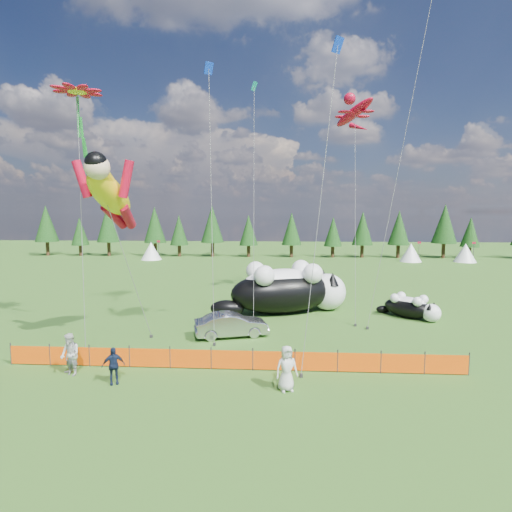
{
  "coord_description": "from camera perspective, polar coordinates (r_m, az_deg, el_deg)",
  "views": [
    {
      "loc": [
        2.27,
        -21.28,
        7.53
      ],
      "look_at": [
        0.73,
        4.0,
        4.72
      ],
      "focal_mm": 28.0,
      "sensor_mm": 36.0,
      "label": 1
    }
  ],
  "objects": [
    {
      "name": "ground",
      "position": [
        22.69,
        -2.51,
        -13.05
      ],
      "size": [
        160.0,
        160.0,
        0.0
      ],
      "primitive_type": "plane",
      "color": "#133409",
      "rests_on": "ground"
    },
    {
      "name": "safety_fence",
      "position": [
        19.72,
        -3.46,
        -14.55
      ],
      "size": [
        22.06,
        0.06,
        1.1
      ],
      "color": "#262626",
      "rests_on": "ground"
    },
    {
      "name": "tree_line",
      "position": [
        66.41,
        1.53,
        3.3
      ],
      "size": [
        90.0,
        4.0,
        8.0
      ],
      "primitive_type": null,
      "color": "black",
      "rests_on": "ground"
    },
    {
      "name": "festival_tents",
      "position": [
        62.2,
        11.55,
        0.56
      ],
      "size": [
        50.0,
        3.2,
        2.8
      ],
      "primitive_type": null,
      "color": "white",
      "rests_on": "ground"
    },
    {
      "name": "cat_large",
      "position": [
        29.98,
        4.61,
        -4.69
      ],
      "size": [
        10.2,
        6.05,
        3.8
      ],
      "rotation": [
        0.0,
        0.0,
        0.33
      ],
      "color": "black",
      "rests_on": "ground"
    },
    {
      "name": "cat_small",
      "position": [
        30.59,
        21.26,
        -6.79
      ],
      "size": [
        3.86,
        3.59,
        1.7
      ],
      "rotation": [
        0.0,
        0.0,
        -0.72
      ],
      "color": "black",
      "rests_on": "ground"
    },
    {
      "name": "car",
      "position": [
        24.52,
        -3.53,
        -9.78
      ],
      "size": [
        4.67,
        2.75,
        1.45
      ],
      "primitive_type": "imported",
      "rotation": [
        0.0,
        0.0,
        1.86
      ],
      "color": "#B4B3B8",
      "rests_on": "ground"
    },
    {
      "name": "spectator_a",
      "position": [
        20.87,
        -24.83,
        -13.09
      ],
      "size": [
        0.59,
        0.39,
        1.59
      ],
      "primitive_type": "imported",
      "rotation": [
        0.0,
        0.0,
        -0.02
      ],
      "color": "#5A5A5F",
      "rests_on": "ground"
    },
    {
      "name": "spectator_b",
      "position": [
        20.77,
        -25.04,
        -12.64
      ],
      "size": [
        1.11,
        1.01,
        1.97
      ],
      "primitive_type": "imported",
      "rotation": [
        0.0,
        0.0,
        -0.61
      ],
      "color": "beige",
      "rests_on": "ground"
    },
    {
      "name": "spectator_c",
      "position": [
        19.15,
        -19.72,
        -14.53
      ],
      "size": [
        1.09,
        0.88,
        1.65
      ],
      "primitive_type": "imported",
      "rotation": [
        0.0,
        0.0,
        0.46
      ],
      "color": "#131C35",
      "rests_on": "ground"
    },
    {
      "name": "spectator_e",
      "position": [
        17.48,
        4.4,
        -15.72
      ],
      "size": [
        1.09,
        0.88,
        1.94
      ],
      "primitive_type": "imported",
      "rotation": [
        0.0,
        0.0,
        0.31
      ],
      "color": "beige",
      "rests_on": "ground"
    },
    {
      "name": "superhero_kite",
      "position": [
        23.42,
        -20.15,
        8.28
      ],
      "size": [
        4.76,
        5.18,
        10.88
      ],
      "color": "yellow",
      "rests_on": "ground"
    },
    {
      "name": "gecko_kite",
      "position": [
        35.86,
        13.84,
        19.25
      ],
      "size": [
        5.89,
        11.81,
        17.79
      ],
      "color": "#B60925",
      "rests_on": "ground"
    },
    {
      "name": "flower_kite",
      "position": [
        26.56,
        -24.18,
        20.35
      ],
      "size": [
        3.82,
        5.55,
        14.75
      ],
      "color": "#B60925",
      "rests_on": "ground"
    },
    {
      "name": "diamond_kite_a",
      "position": [
        27.83,
        -6.73,
        23.55
      ],
      "size": [
        1.51,
        5.21,
        17.61
      ],
      "color": "#0D35D0",
      "rests_on": "ground"
    },
    {
      "name": "diamond_kite_b",
      "position": [
        32.7,
        23.58,
        29.6
      ],
      "size": [
        4.72,
        3.76,
        23.56
      ],
      "color": "#0B8D7B",
      "rests_on": "ground"
    },
    {
      "name": "diamond_kite_c",
      "position": [
        22.74,
        11.4,
        25.89
      ],
      "size": [
        2.39,
        4.29,
        16.82
      ],
      "color": "#0D35D0",
      "rests_on": "ground"
    },
    {
      "name": "diamond_kite_d",
      "position": [
        33.6,
        -0.27,
        21.45
      ],
      "size": [
        0.73,
        7.08,
        18.57
      ],
      "color": "#0B8D7B",
      "rests_on": "ground"
    }
  ]
}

